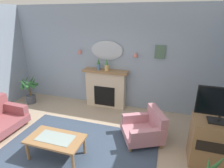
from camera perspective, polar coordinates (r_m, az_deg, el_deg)
The scene contains 15 objects.
floor at distance 3.98m, azimuth -12.74°, elevation -23.06°, with size 7.22×6.27×0.10m, color tan.
wall_back at distance 5.49m, azimuth -0.03°, elevation 8.13°, with size 7.22×0.10×2.98m, color #8C9EB2.
patterned_rug at distance 4.07m, azimuth -11.33°, elevation -20.72°, with size 3.20×2.40×0.01m, color #38475B.
fireplace at distance 5.60m, azimuth -1.97°, elevation -1.48°, with size 1.36×0.36×1.16m.
mantel_vase_left at distance 5.41m, azimuth -4.17°, elevation 6.10°, with size 0.10×0.10×0.34m.
mantel_vase_right at distance 5.33m, azimuth -1.65°, elevation 5.71°, with size 0.13×0.13×0.33m.
wall_mirror at distance 5.41m, azimuth -1.61°, elevation 10.32°, with size 0.96×0.06×0.56m, color #B2BCC6.
wall_sconce_left at distance 5.71m, azimuth -9.99°, elevation 10.04°, with size 0.14×0.14×0.14m, color #D17066.
wall_sconce_right at distance 5.17m, azimuth 7.28°, elevation 9.11°, with size 0.14×0.14×0.14m, color #D17066.
framed_picture at distance 5.14m, azimuth 14.69°, elevation 9.57°, with size 0.28×0.03×0.36m, color #4C6B56.
coffee_table at distance 3.89m, azimuth -17.08°, elevation -16.38°, with size 1.10×0.60×0.45m.
armchair_in_corner at distance 4.29m, azimuth 10.42°, elevation -13.18°, with size 1.09×1.08×0.71m.
tv_cabinet at distance 4.04m, azimuth 28.89°, elevation -15.58°, with size 0.80×0.57×0.90m.
tv_flatscreen at distance 3.65m, azimuth 31.06°, elevation -5.45°, with size 0.84×0.24×0.65m.
potted_plant_tall_palm at distance 6.39m, azimuth -24.25°, elevation -1.46°, with size 0.57×0.57×0.89m.
Camera 1 is at (1.61, -2.43, 2.66)m, focal length 29.49 mm.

